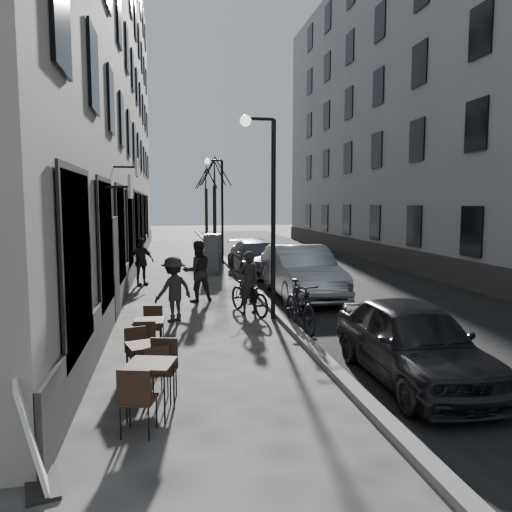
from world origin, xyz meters
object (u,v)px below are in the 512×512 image
object	(u,v)px
pedestrian_near	(197,271)
tree_far	(206,177)
utility_cabinet	(213,254)
bicycle	(248,295)
car_far	(257,258)
car_mid	(301,272)
pedestrian_mid	(174,289)
moped	(300,306)
bistro_set_b	(146,360)
car_near	(413,342)
bistro_set_a	(151,383)
streetlamp_far	(219,199)
streetlamp_near	(267,195)
tree_near	(214,171)
pedestrian_far	(141,262)
sign_board	(33,444)
bistro_set_c	(149,334)

from	to	relation	value
pedestrian_near	tree_far	bearing A→B (deg)	-108.28
utility_cabinet	bicycle	world-z (taller)	utility_cabinet
car_far	car_mid	bearing A→B (deg)	-88.17
pedestrian_mid	moped	distance (m)	3.25
bistro_set_b	car_near	bearing A→B (deg)	-24.86
bistro_set_a	pedestrian_near	bearing A→B (deg)	96.40
car_near	car_far	bearing A→B (deg)	92.24
bistro_set_a	tree_far	bearing A→B (deg)	98.28
pedestrian_near	streetlamp_far	bearing A→B (deg)	-112.73
car_mid	car_far	distance (m)	5.33
car_mid	car_far	xyz separation A→B (m)	(-0.46, 5.30, -0.12)
bistro_set_b	bicycle	size ratio (longest dim) A/B	0.73
bistro_set_b	utility_cabinet	world-z (taller)	utility_cabinet
car_far	utility_cabinet	bearing A→B (deg)	164.72
streetlamp_near	tree_near	bearing A→B (deg)	89.72
bistro_set_b	bicycle	xyz separation A→B (m)	(2.47, 4.90, 0.10)
car_near	bicycle	bearing A→B (deg)	109.59
bistro_set_b	car_mid	size ratio (longest dim) A/B	0.29
bistro_set_a	pedestrian_far	xyz separation A→B (m)	(-0.72, 11.37, 0.39)
pedestrian_mid	car_far	size ratio (longest dim) A/B	0.34
car_near	car_mid	xyz separation A→B (m)	(0.11, 7.50, 0.13)
streetlamp_far	car_far	world-z (taller)	streetlamp_far
sign_board	pedestrian_far	xyz separation A→B (m)	(0.42, 12.97, 0.38)
streetlamp_far	pedestrian_mid	bearing A→B (deg)	-101.16
bistro_set_a	bicycle	bearing A→B (deg)	83.24
bicycle	bistro_set_b	bearing A→B (deg)	43.39
streetlamp_near	tree_near	world-z (taller)	tree_near
tree_near	pedestrian_far	distance (m)	10.44
car_near	bistro_set_a	bearing A→B (deg)	-170.97
bistro_set_a	bistro_set_b	xyz separation A→B (m)	(-0.12, 1.21, -0.04)
utility_cabinet	car_mid	world-z (taller)	utility_cabinet
pedestrian_far	bistro_set_b	bearing A→B (deg)	-115.58
streetlamp_far	car_near	xyz separation A→B (m)	(1.52, -16.82, -2.48)
moped	pedestrian_near	bearing A→B (deg)	113.91
bicycle	streetlamp_far	bearing A→B (deg)	-111.65
streetlamp_far	bicycle	distance (m)	11.64
sign_board	pedestrian_far	distance (m)	12.98
bistro_set_c	moped	size ratio (longest dim) A/B	0.74
car_near	car_mid	size ratio (longest dim) A/B	0.81
tree_far	car_mid	world-z (taller)	tree_far
utility_cabinet	car_near	size ratio (longest dim) A/B	0.42
streetlamp_near	bistro_set_c	distance (m)	4.74
bistro_set_b	car_mid	world-z (taller)	car_mid
streetlamp_near	pedestrian_mid	xyz separation A→B (m)	(-2.33, 0.18, -2.35)
streetlamp_far	bistro_set_a	bearing A→B (deg)	-98.83
bistro_set_c	bicycle	bearing A→B (deg)	57.81
pedestrian_mid	tree_near	bearing A→B (deg)	-133.85
sign_board	utility_cabinet	bearing A→B (deg)	62.03
pedestrian_far	bistro_set_c	bearing A→B (deg)	-114.95
bicycle	car_near	xyz separation A→B (m)	(1.88, -5.49, 0.16)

